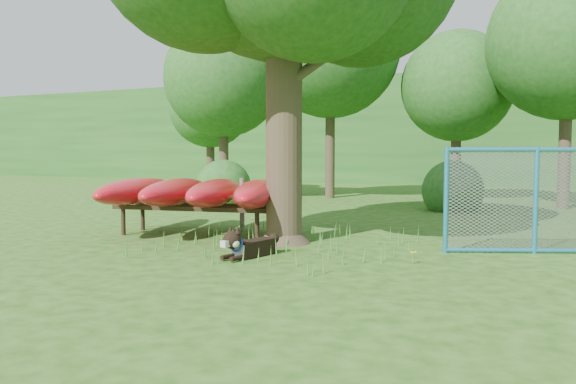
% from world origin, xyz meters
% --- Properties ---
extents(ground, '(80.00, 80.00, 0.00)m').
position_xyz_m(ground, '(0.00, 0.00, 0.00)').
color(ground, '#1F4A0E').
rests_on(ground, ground).
extents(wooden_post, '(0.32, 0.14, 1.16)m').
position_xyz_m(wooden_post, '(-1.65, 2.76, 0.61)').
color(wooden_post, '#66594C').
rests_on(wooden_post, ground).
extents(kayak_rack, '(4.40, 3.93, 1.18)m').
position_xyz_m(kayak_rack, '(-2.13, 1.65, 0.90)').
color(kayak_rack, black).
rests_on(kayak_rack, ground).
extents(husky_dog, '(0.54, 1.24, 0.57)m').
position_xyz_m(husky_dog, '(0.08, -0.14, 0.20)').
color(husky_dog, black).
rests_on(husky_dog, ground).
extents(fence_section, '(2.90, 1.26, 3.02)m').
position_xyz_m(fence_section, '(4.35, 2.26, 0.91)').
color(fence_section, '#288ABB').
rests_on(fence_section, ground).
extents(wildflower_clump, '(0.09, 0.10, 0.20)m').
position_xyz_m(wildflower_clump, '(2.66, 0.48, 0.17)').
color(wildflower_clump, '#458D2E').
rests_on(wildflower_clump, ground).
extents(bg_tree_a, '(4.40, 4.40, 6.70)m').
position_xyz_m(bg_tree_a, '(-6.50, 10.00, 4.48)').
color(bg_tree_a, '#392E1F').
rests_on(bg_tree_a, ground).
extents(bg_tree_b, '(5.20, 5.20, 8.22)m').
position_xyz_m(bg_tree_b, '(-3.00, 12.00, 5.61)').
color(bg_tree_b, '#392E1F').
rests_on(bg_tree_b, ground).
extents(bg_tree_c, '(4.00, 4.00, 6.12)m').
position_xyz_m(bg_tree_c, '(1.50, 13.00, 4.11)').
color(bg_tree_c, '#392E1F').
rests_on(bg_tree_c, ground).
extents(bg_tree_d, '(4.80, 4.80, 7.50)m').
position_xyz_m(bg_tree_d, '(5.00, 11.00, 5.08)').
color(bg_tree_d, '#392E1F').
rests_on(bg_tree_d, ground).
extents(bg_tree_f, '(3.60, 3.60, 5.55)m').
position_xyz_m(bg_tree_f, '(-9.00, 13.00, 3.73)').
color(bg_tree_f, '#392E1F').
rests_on(bg_tree_f, ground).
extents(shrub_left, '(1.80, 1.80, 1.80)m').
position_xyz_m(shrub_left, '(-5.00, 7.50, 0.00)').
color(shrub_left, '#1E531A').
rests_on(shrub_left, ground).
extents(shrub_mid, '(1.80, 1.80, 1.80)m').
position_xyz_m(shrub_mid, '(2.00, 9.00, 0.00)').
color(shrub_mid, '#1E531A').
rests_on(shrub_mid, ground).
extents(wooded_hillside, '(80.00, 12.00, 6.00)m').
position_xyz_m(wooded_hillside, '(0.00, 28.00, 3.00)').
color(wooded_hillside, '#1E531A').
rests_on(wooded_hillside, ground).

